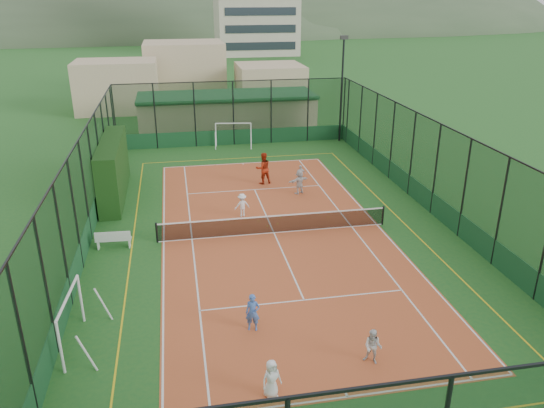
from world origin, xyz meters
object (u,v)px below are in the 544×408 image
(white_bench, at_px, (113,239))
(child_near_left, at_px, (272,379))
(child_near_right, at_px, (373,347))
(futsal_goal_near, at_px, (71,321))
(child_far_left, at_px, (242,205))
(child_far_back, at_px, (299,182))
(coach, at_px, (263,168))
(futsal_goal_far, at_px, (233,135))
(child_far_right, at_px, (301,174))
(clubhouse, at_px, (227,112))
(floodlight_ne, at_px, (342,90))
(child_near_mid, at_px, (253,312))

(white_bench, xyz_separation_m, child_near_left, (5.56, -11.19, 0.18))
(white_bench, xyz_separation_m, child_near_right, (9.09, -10.27, 0.16))
(futsal_goal_near, height_order, child_far_left, futsal_goal_near)
(child_near_left, xyz_separation_m, child_far_back, (4.81, 16.69, 0.11))
(coach, bearing_deg, futsal_goal_far, -96.67)
(child_far_left, xyz_separation_m, child_far_right, (4.37, 4.70, -0.07))
(futsal_goal_far, xyz_separation_m, child_far_left, (-1.19, -14.08, -0.26))
(clubhouse, distance_m, child_far_right, 15.22)
(floodlight_ne, distance_m, child_near_left, 30.24)
(clubhouse, height_order, child_far_left, clubhouse)
(coach, bearing_deg, white_bench, 30.14)
(floodlight_ne, distance_m, white_bench, 23.78)
(clubhouse, height_order, child_near_right, clubhouse)
(futsal_goal_far, height_order, child_near_right, futsal_goal_far)
(futsal_goal_near, height_order, child_near_left, futsal_goal_near)
(child_near_right, relative_size, child_far_back, 0.84)
(white_bench, distance_m, child_far_back, 11.74)
(child_near_right, bearing_deg, child_near_mid, -179.51)
(futsal_goal_far, xyz_separation_m, coach, (0.82, -9.06, 0.10))
(futsal_goal_far, bearing_deg, child_near_left, -85.95)
(futsal_goal_near, distance_m, child_near_mid, 6.20)
(child_far_back, bearing_deg, floodlight_ne, -142.91)
(child_far_left, relative_size, child_far_back, 0.87)
(floodlight_ne, xyz_separation_m, child_far_right, (-5.52, -9.47, -3.54))
(clubhouse, distance_m, child_near_right, 32.53)
(white_bench, bearing_deg, futsal_goal_far, 68.30)
(floodlight_ne, relative_size, clubhouse, 0.54)
(floodlight_ne, relative_size, futsal_goal_near, 2.77)
(child_far_right, xyz_separation_m, child_far_back, (-0.52, -1.85, 0.17))
(coach, bearing_deg, child_near_right, 79.94)
(coach, bearing_deg, child_far_right, 160.29)
(futsal_goal_far, height_order, child_far_right, futsal_goal_far)
(futsal_goal_near, xyz_separation_m, futsal_goal_far, (8.38, 24.23, -0.04))
(futsal_goal_near, xyz_separation_m, child_near_left, (6.23, -3.69, -0.32))
(futsal_goal_near, relative_size, coach, 1.48)
(floodlight_ne, bearing_deg, futsal_goal_near, -125.08)
(coach, bearing_deg, child_far_back, 118.43)
(floodlight_ne, relative_size, coach, 4.09)
(child_near_mid, distance_m, child_far_right, 16.01)
(child_near_right, bearing_deg, futsal_goal_far, 128.86)
(child_far_left, xyz_separation_m, child_far_back, (3.85, 2.85, 0.09))
(floodlight_ne, bearing_deg, coach, -130.73)
(white_bench, distance_m, child_far_left, 7.03)
(futsal_goal_near, relative_size, child_far_back, 2.00)
(child_near_right, bearing_deg, child_near_left, -129.51)
(child_near_left, height_order, child_near_right, child_near_left)
(child_far_left, bearing_deg, futsal_goal_far, -105.30)
(child_far_back, bearing_deg, child_far_left, 11.65)
(clubhouse, height_order, coach, clubhouse)
(clubhouse, height_order, white_bench, clubhouse)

